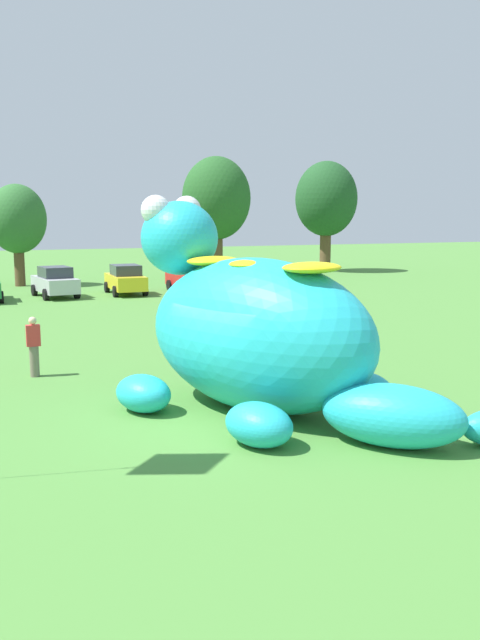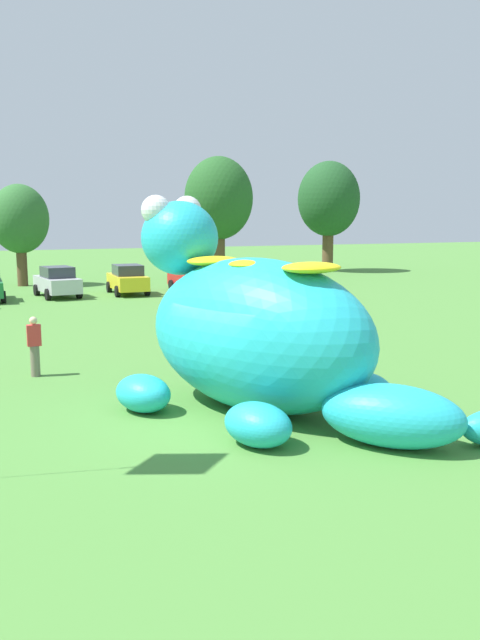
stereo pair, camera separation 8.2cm
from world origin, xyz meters
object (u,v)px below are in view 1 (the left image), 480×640
Objects in this scene: car_silver at (55,282)px; car_yellow at (126,279)px; car_red at (191,277)px; spectator_mid_field at (34,347)px; giant_inflatable_creature at (258,332)px.

car_yellow is at bearing -1.34° from car_silver.
spectator_mid_field is (-10.85, -18.59, -0.01)m from car_red.
giant_inflatable_creature reaches higher than car_silver.
car_silver is at bearing 177.61° from car_red.
car_red is at bearing -3.44° from car_yellow.
car_yellow is at bearing 69.79° from spectator_mid_field.
giant_inflatable_creature is 7.06m from spectator_mid_field.
giant_inflatable_creature is at bearing -104.84° from car_red.
giant_inflatable_creature is 2.10× the size of car_yellow.
car_yellow is 20.06m from spectator_mid_field.
car_red is at bearing 59.74° from spectator_mid_field.
car_silver is (-1.55, 24.26, -0.98)m from giant_inflatable_creature.
car_silver is at bearing 93.66° from giant_inflatable_creature.
car_yellow is (3.98, -0.09, 0.00)m from car_silver.
car_red reaches higher than spectator_mid_field.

